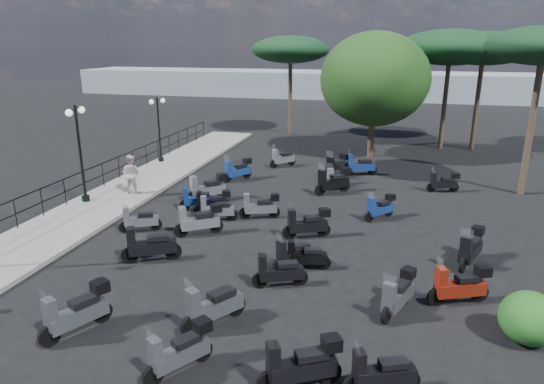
% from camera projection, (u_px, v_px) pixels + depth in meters
% --- Properties ---
extents(ground, '(120.00, 120.00, 0.00)m').
position_uv_depth(ground, '(242.00, 232.00, 17.47)').
color(ground, black).
rests_on(ground, ground).
extents(sidewalk, '(3.00, 30.00, 0.15)m').
position_uv_depth(sidewalk, '(124.00, 193.00, 21.75)').
color(sidewalk, slate).
rests_on(sidewalk, ground).
extents(railing, '(0.04, 26.04, 1.10)m').
position_uv_depth(railing, '(94.00, 174.00, 21.62)').
color(railing, black).
rests_on(railing, sidewalk).
extents(lamp_post_1, '(0.35, 1.18, 4.01)m').
position_uv_depth(lamp_post_1, '(80.00, 148.00, 19.73)').
color(lamp_post_1, black).
rests_on(lamp_post_1, sidewalk).
extents(lamp_post_2, '(0.54, 0.99, 3.55)m').
position_uv_depth(lamp_post_2, '(159.00, 125.00, 26.55)').
color(lamp_post_2, black).
rests_on(lamp_post_2, sidewalk).
extents(pedestrian_far, '(0.86, 0.68, 1.71)m').
position_uv_depth(pedestrian_far, '(131.00, 174.00, 21.28)').
color(pedestrian_far, '#BFA3A7').
rests_on(pedestrian_far, sidewalk).
extents(scooter_1, '(1.03, 1.68, 1.45)m').
position_uv_depth(scooter_1, '(76.00, 312.00, 11.30)').
color(scooter_1, black).
rests_on(scooter_1, ground).
extents(scooter_2, '(1.38, 0.85, 1.21)m').
position_uv_depth(scooter_2, '(139.00, 220.00, 17.43)').
color(scooter_2, black).
rests_on(scooter_2, ground).
extents(scooter_3, '(1.41, 0.86, 1.22)m').
position_uv_depth(scooter_3, '(213.00, 203.00, 19.23)').
color(scooter_3, black).
rests_on(scooter_3, ground).
extents(scooter_4, '(1.50, 1.40, 1.49)m').
position_uv_depth(scooter_4, '(208.00, 188.00, 20.72)').
color(scooter_4, black).
rests_on(scooter_4, ground).
extents(scooter_5, '(1.14, 1.47, 1.36)m').
position_uv_depth(scooter_5, '(237.00, 170.00, 23.83)').
color(scooter_5, black).
rests_on(scooter_5, ground).
extents(scooter_6, '(1.06, 1.44, 1.31)m').
position_uv_depth(scooter_6, '(179.00, 352.00, 9.96)').
color(scooter_6, black).
rests_on(scooter_6, ground).
extents(scooter_7, '(1.70, 1.03, 1.48)m').
position_uv_depth(scooter_7, '(150.00, 246.00, 15.03)').
color(scooter_7, black).
rests_on(scooter_7, ground).
extents(scooter_8, '(1.54, 1.17, 1.41)m').
position_uv_depth(scooter_8, '(199.00, 221.00, 17.09)').
color(scooter_8, black).
rests_on(scooter_8, ground).
extents(scooter_9, '(1.54, 0.70, 1.26)m').
position_uv_depth(scooter_9, '(216.00, 210.00, 18.46)').
color(scooter_9, black).
rests_on(scooter_9, ground).
extents(scooter_10, '(1.44, 0.80, 1.22)m').
position_uv_depth(scooter_10, '(197.00, 200.00, 19.67)').
color(scooter_10, black).
rests_on(scooter_10, ground).
extents(scooter_11, '(1.20, 1.26, 1.31)m').
position_uv_depth(scooter_11, '(282.00, 159.00, 26.40)').
color(scooter_11, black).
rests_on(scooter_11, ground).
extents(scooter_12, '(1.15, 1.60, 1.48)m').
position_uv_depth(scooter_12, '(212.00, 307.00, 11.58)').
color(scooter_12, black).
rests_on(scooter_12, ground).
extents(scooter_13, '(1.60, 1.03, 1.40)m').
position_uv_depth(scooter_13, '(301.00, 365.00, 9.49)').
color(scooter_13, black).
rests_on(scooter_13, ground).
extents(scooter_14, '(1.15, 1.17, 1.23)m').
position_uv_depth(scooter_14, '(294.00, 255.00, 14.62)').
color(scooter_14, black).
rests_on(scooter_14, ground).
extents(scooter_15, '(1.53, 0.78, 1.27)m').
position_uv_depth(scooter_15, '(260.00, 206.00, 18.72)').
color(scooter_15, black).
rests_on(scooter_15, ground).
extents(scooter_16, '(1.49, 1.39, 1.48)m').
position_uv_depth(scooter_16, '(333.00, 182.00, 21.74)').
color(scooter_16, black).
rests_on(scooter_16, ground).
extents(scooter_17, '(1.02, 1.69, 1.45)m').
position_uv_depth(scooter_17, '(337.00, 167.00, 24.36)').
color(scooter_17, black).
rests_on(scooter_17, ground).
extents(scooter_18, '(1.48, 0.77, 1.24)m').
position_uv_depth(scooter_18, '(381.00, 374.00, 9.39)').
color(scooter_18, black).
rests_on(scooter_18, ground).
extents(scooter_19, '(1.46, 0.59, 1.18)m').
position_uv_depth(scooter_19, '(305.00, 257.00, 14.52)').
color(scooter_19, black).
rests_on(scooter_19, ground).
extents(scooter_20, '(1.51, 0.81, 1.28)m').
position_uv_depth(scooter_20, '(279.00, 272.00, 13.49)').
color(scooter_20, black).
rests_on(scooter_20, ground).
extents(scooter_21, '(1.61, 0.94, 1.37)m').
position_uv_depth(scooter_21, '(307.00, 224.00, 16.83)').
color(scooter_21, black).
rests_on(scooter_21, ground).
extents(scooter_22, '(0.79, 1.47, 1.24)m').
position_uv_depth(scooter_22, '(336.00, 177.00, 22.83)').
color(scooter_22, black).
rests_on(scooter_22, ground).
extents(scooter_23, '(1.71, 0.79, 1.40)m').
position_uv_depth(scooter_23, '(360.00, 166.00, 24.72)').
color(scooter_23, black).
rests_on(scooter_23, ground).
extents(scooter_25, '(0.87, 1.57, 1.32)m').
position_uv_depth(scooter_25, '(398.00, 295.00, 12.16)').
color(scooter_25, black).
rests_on(scooter_25, ground).
extents(scooter_26, '(1.60, 0.91, 1.36)m').
position_uv_depth(scooter_26, '(460.00, 286.00, 12.60)').
color(scooter_26, black).
rests_on(scooter_26, ground).
extents(scooter_27, '(0.92, 1.66, 1.40)m').
position_uv_depth(scooter_27, '(471.00, 249.00, 14.79)').
color(scooter_27, black).
rests_on(scooter_27, ground).
extents(scooter_28, '(1.11, 1.21, 1.20)m').
position_uv_depth(scooter_28, '(380.00, 208.00, 18.64)').
color(scooter_28, black).
rests_on(scooter_28, ground).
extents(scooter_29, '(1.45, 0.64, 1.18)m').
position_uv_depth(scooter_29, '(443.00, 183.00, 21.97)').
color(scooter_29, black).
rests_on(scooter_29, ground).
extents(broadleaf_tree, '(6.28, 6.28, 7.17)m').
position_uv_depth(broadleaf_tree, '(374.00, 79.00, 27.65)').
color(broadleaf_tree, '#38281E').
rests_on(broadleaf_tree, ground).
extents(pine_0, '(6.17, 6.17, 7.31)m').
position_uv_depth(pine_0, '(450.00, 47.00, 29.21)').
color(pine_0, '#38281E').
rests_on(pine_0, ground).
extents(pine_1, '(5.71, 5.71, 7.17)m').
position_uv_depth(pine_1, '(484.00, 49.00, 28.95)').
color(pine_1, '#38281E').
rests_on(pine_1, ground).
extents(pine_2, '(5.46, 5.46, 6.97)m').
position_uv_depth(pine_2, '(291.00, 50.00, 34.02)').
color(pine_2, '#38281E').
rests_on(pine_2, ground).
extents(pine_3, '(4.60, 4.60, 7.22)m').
position_uv_depth(pine_3, '(544.00, 47.00, 19.93)').
color(pine_3, '#38281E').
rests_on(pine_3, ground).
extents(shrub_far, '(1.35, 1.35, 1.21)m').
position_uv_depth(shrub_far, '(530.00, 318.00, 10.95)').
color(shrub_far, '#175B1A').
rests_on(shrub_far, ground).
extents(distant_hills, '(70.00, 8.00, 3.00)m').
position_uv_depth(distant_hills, '(354.00, 85.00, 58.64)').
color(distant_hills, gray).
rests_on(distant_hills, ground).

